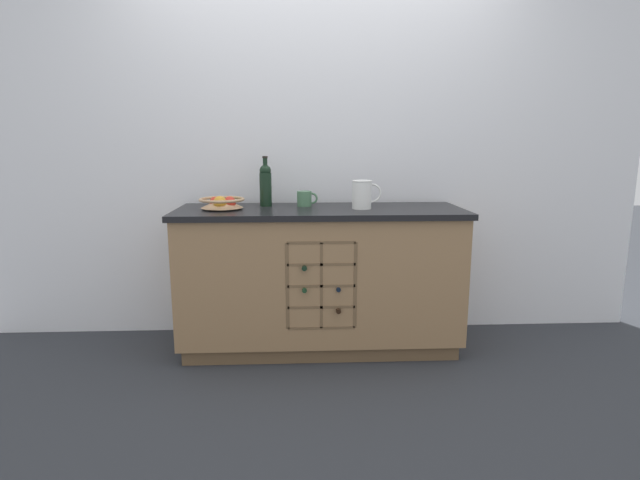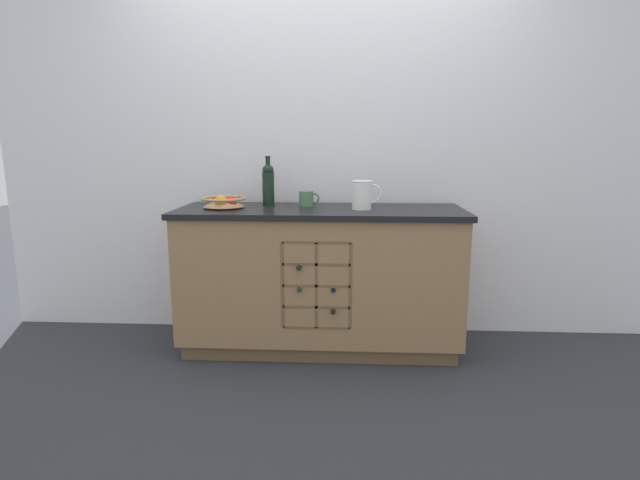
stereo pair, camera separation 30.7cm
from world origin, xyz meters
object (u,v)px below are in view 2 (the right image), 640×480
white_pitcher (362,194)px  ceramic_mug (307,198)px  standing_wine_bottle (268,184)px  fruit_bowl (224,201)px

white_pitcher → ceramic_mug: (-0.35, 0.14, -0.04)m
white_pitcher → standing_wine_bottle: bearing=165.2°
fruit_bowl → standing_wine_bottle: bearing=29.5°
fruit_bowl → white_pitcher: 0.85m
fruit_bowl → ceramic_mug: (0.50, 0.13, 0.00)m
fruit_bowl → standing_wine_bottle: (0.25, 0.14, 0.10)m
fruit_bowl → white_pitcher: white_pitcher is taller
white_pitcher → standing_wine_bottle: standing_wine_bottle is taller
ceramic_mug → standing_wine_bottle: (-0.25, 0.01, 0.09)m
fruit_bowl → white_pitcher: size_ratio=1.52×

